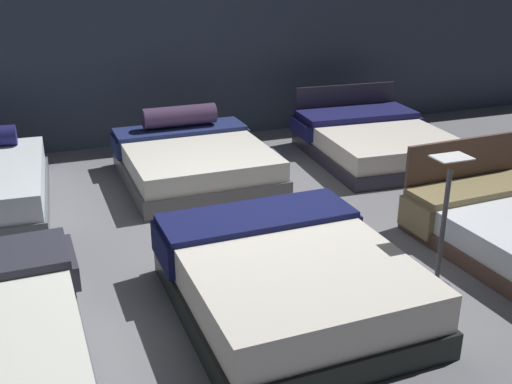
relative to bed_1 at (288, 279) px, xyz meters
The scene contains 6 objects.
ground_plane 1.33m from the bed_1, 87.35° to the left, with size 18.00×18.00×0.02m, color slate.
showroom_back_wall 4.91m from the bed_1, 89.26° to the left, with size 18.00×0.06×3.50m, color #333D4C.
bed_1 is the anchor object (origin of this frame).
bed_4 2.97m from the bed_1, 88.62° to the left, with size 1.69×1.95×0.76m.
bed_5 3.87m from the bed_1, 49.79° to the left, with size 1.76×2.14×0.78m.
price_sign 1.27m from the bed_1, ahead, with size 0.28×0.24×1.12m.
Camera 1 is at (-1.69, -4.98, 2.56)m, focal length 42.85 mm.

